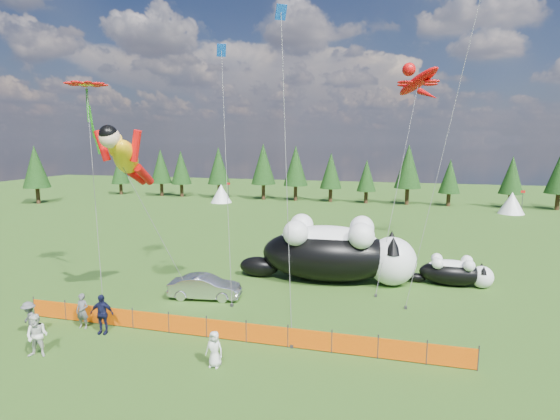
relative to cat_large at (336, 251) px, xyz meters
name	(u,v)px	position (x,y,z in m)	size (l,w,h in m)	color
ground	(247,316)	(-3.79, -7.07, -2.04)	(160.00, 160.00, 0.00)	#0E3309
safety_fence	(226,330)	(-3.79, -10.07, -1.53)	(22.06, 0.06, 1.10)	#262626
tree_line	(345,176)	(-3.79, 37.93, 1.96)	(90.00, 4.00, 8.00)	black
festival_tents	(422,200)	(7.21, 32.93, -0.64)	(50.00, 3.20, 2.80)	white
cat_large	(336,251)	(0.00, 0.00, 0.00)	(11.87, 4.69, 4.28)	black
cat_small	(455,272)	(7.63, 1.10, -1.12)	(5.32, 1.97, 1.92)	black
car	(205,287)	(-7.07, -5.23, -1.34)	(1.48, 4.25, 1.40)	silver
spectator_a	(82,311)	(-11.24, -10.67, -1.14)	(0.65, 0.43, 1.79)	#56575B
spectator_b	(37,336)	(-11.11, -13.68, -1.07)	(0.94, 0.55, 1.93)	silver
spectator_c	(102,314)	(-9.90, -10.94, -1.05)	(1.16, 0.59, 1.98)	black
spectator_d	(29,320)	(-12.96, -12.22, -1.15)	(1.14, 0.59, 1.77)	#56575B
spectator_e	(214,349)	(-3.34, -12.50, -1.26)	(0.75, 0.49, 1.54)	silver
superhero_kite	(126,158)	(-10.41, -7.53, 6.38)	(5.43, 5.45, 10.58)	#FFB80D
gecko_kite	(418,82)	(5.00, 7.34, 11.67)	(6.22, 13.24, 16.82)	red
flower_kite	(86,87)	(-14.10, -5.59, 10.39)	(4.58, 5.23, 13.28)	red
diamond_kite_a	(222,58)	(-8.00, 0.40, 12.76)	(3.70, 7.15, 16.92)	blue
diamond_kite_c	(282,30)	(-1.96, -6.74, 12.59)	(1.98, 3.91, 16.27)	blue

